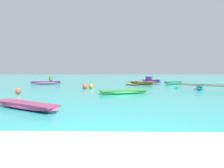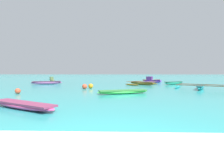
{
  "view_description": "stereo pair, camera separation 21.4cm",
  "coord_description": "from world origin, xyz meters",
  "px_view_note": "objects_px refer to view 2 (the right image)",
  "views": [
    {
      "loc": [
        -0.11,
        -3.38,
        1.65
      ],
      "look_at": [
        -0.55,
        17.06,
        0.25
      ],
      "focal_mm": 28.0,
      "sensor_mm": 36.0,
      "label": 1
    },
    {
      "loc": [
        0.11,
        -3.37,
        1.65
      ],
      "look_at": [
        -0.55,
        17.06,
        0.25
      ],
      "focal_mm": 28.0,
      "sensor_mm": 36.0,
      "label": 2
    }
  ],
  "objects_px": {
    "moored_boat_2": "(201,87)",
    "mooring_buoy_2": "(91,86)",
    "moored_boat_7": "(174,83)",
    "moored_boat_1": "(52,80)",
    "mooring_buoy_1": "(18,91)",
    "moored_boat_4": "(123,92)",
    "moored_boat_6": "(23,105)",
    "moored_boat_3": "(142,83)",
    "moored_boat_0": "(151,81)",
    "moored_boat_5": "(47,83)",
    "mooring_buoy_0": "(85,87)"
  },
  "relations": [
    {
      "from": "moored_boat_2",
      "to": "mooring_buoy_0",
      "type": "height_order",
      "value": "mooring_buoy_0"
    },
    {
      "from": "moored_boat_0",
      "to": "mooring_buoy_1",
      "type": "relative_size",
      "value": 9.29
    },
    {
      "from": "moored_boat_0",
      "to": "mooring_buoy_1",
      "type": "height_order",
      "value": "moored_boat_0"
    },
    {
      "from": "moored_boat_2",
      "to": "mooring_buoy_2",
      "type": "relative_size",
      "value": 10.71
    },
    {
      "from": "moored_boat_5",
      "to": "mooring_buoy_1",
      "type": "bearing_deg",
      "value": -93.57
    },
    {
      "from": "moored_boat_1",
      "to": "mooring_buoy_1",
      "type": "xyz_separation_m",
      "value": [
        3.31,
        -15.63,
        -0.1
      ]
    },
    {
      "from": "moored_boat_2",
      "to": "mooring_buoy_0",
      "type": "xyz_separation_m",
      "value": [
        -11.25,
        -0.23,
        0.04
      ]
    },
    {
      "from": "moored_boat_2",
      "to": "moored_boat_4",
      "type": "xyz_separation_m",
      "value": [
        -7.62,
        -3.82,
        -0.04
      ]
    },
    {
      "from": "mooring_buoy_1",
      "to": "moored_boat_2",
      "type": "bearing_deg",
      "value": 14.55
    },
    {
      "from": "moored_boat_3",
      "to": "moored_boat_4",
      "type": "relative_size",
      "value": 1.09
    },
    {
      "from": "mooring_buoy_1",
      "to": "moored_boat_5",
      "type": "bearing_deg",
      "value": 100.77
    },
    {
      "from": "moored_boat_7",
      "to": "mooring_buoy_1",
      "type": "distance_m",
      "value": 18.32
    },
    {
      "from": "moored_boat_1",
      "to": "moored_boat_3",
      "type": "relative_size",
      "value": 0.58
    },
    {
      "from": "moored_boat_1",
      "to": "moored_boat_4",
      "type": "relative_size",
      "value": 0.63
    },
    {
      "from": "moored_boat_1",
      "to": "mooring_buoy_1",
      "type": "height_order",
      "value": "moored_boat_1"
    },
    {
      "from": "moored_boat_2",
      "to": "moored_boat_7",
      "type": "distance_m",
      "value": 6.37
    },
    {
      "from": "mooring_buoy_2",
      "to": "moored_boat_4",
      "type": "bearing_deg",
      "value": -53.77
    },
    {
      "from": "mooring_buoy_1",
      "to": "moored_boat_4",
      "type": "bearing_deg",
      "value": 1.71
    },
    {
      "from": "moored_boat_3",
      "to": "moored_boat_6",
      "type": "height_order",
      "value": "moored_boat_3"
    },
    {
      "from": "moored_boat_4",
      "to": "mooring_buoy_2",
      "type": "distance_m",
      "value": 5.29
    },
    {
      "from": "moored_boat_5",
      "to": "moored_boat_6",
      "type": "distance_m",
      "value": 16.33
    },
    {
      "from": "moored_boat_3",
      "to": "moored_boat_7",
      "type": "xyz_separation_m",
      "value": [
        4.32,
        0.64,
        0.02
      ]
    },
    {
      "from": "moored_boat_6",
      "to": "moored_boat_7",
      "type": "xyz_separation_m",
      "value": [
        11.72,
        15.75,
        0.06
      ]
    },
    {
      "from": "moored_boat_4",
      "to": "moored_boat_6",
      "type": "distance_m",
      "value": 7.28
    },
    {
      "from": "moored_boat_1",
      "to": "moored_boat_5",
      "type": "height_order",
      "value": "moored_boat_1"
    },
    {
      "from": "moored_boat_4",
      "to": "moored_boat_6",
      "type": "bearing_deg",
      "value": -148.31
    },
    {
      "from": "moored_boat_7",
      "to": "moored_boat_6",
      "type": "bearing_deg",
      "value": -157.6
    },
    {
      "from": "moored_boat_1",
      "to": "mooring_buoy_2",
      "type": "bearing_deg",
      "value": 5.67
    },
    {
      "from": "moored_boat_2",
      "to": "moored_boat_6",
      "type": "distance_m",
      "value": 15.48
    },
    {
      "from": "moored_boat_6",
      "to": "mooring_buoy_1",
      "type": "relative_size",
      "value": 9.4
    },
    {
      "from": "moored_boat_0",
      "to": "moored_boat_2",
      "type": "xyz_separation_m",
      "value": [
        2.67,
        -10.75,
        -0.11
      ]
    },
    {
      "from": "moored_boat_7",
      "to": "mooring_buoy_1",
      "type": "xyz_separation_m",
      "value": [
        -15.07,
        -10.41,
        -0.02
      ]
    },
    {
      "from": "moored_boat_2",
      "to": "mooring_buoy_2",
      "type": "height_order",
      "value": "mooring_buoy_2"
    },
    {
      "from": "moored_boat_3",
      "to": "mooring_buoy_1",
      "type": "xyz_separation_m",
      "value": [
        -10.75,
        -9.77,
        -0.0
      ]
    },
    {
      "from": "moored_boat_3",
      "to": "moored_boat_5",
      "type": "bearing_deg",
      "value": -131.67
    },
    {
      "from": "moored_boat_1",
      "to": "mooring_buoy_2",
      "type": "distance_m",
      "value": 13.83
    },
    {
      "from": "moored_boat_4",
      "to": "mooring_buoy_1",
      "type": "relative_size",
      "value": 9.85
    },
    {
      "from": "moored_boat_5",
      "to": "moored_boat_0",
      "type": "bearing_deg",
      "value": 3.18
    },
    {
      "from": "moored_boat_0",
      "to": "mooring_buoy_2",
      "type": "height_order",
      "value": "moored_boat_0"
    },
    {
      "from": "moored_boat_0",
      "to": "mooring_buoy_0",
      "type": "distance_m",
      "value": 13.94
    },
    {
      "from": "moored_boat_5",
      "to": "moored_boat_7",
      "type": "bearing_deg",
      "value": -13.33
    },
    {
      "from": "moored_boat_2",
      "to": "moored_boat_4",
      "type": "distance_m",
      "value": 8.53
    },
    {
      "from": "moored_boat_4",
      "to": "moored_boat_7",
      "type": "xyz_separation_m",
      "value": [
        7.05,
        10.17,
        0.06
      ]
    },
    {
      "from": "mooring_buoy_1",
      "to": "moored_boat_7",
      "type": "bearing_deg",
      "value": 34.63
    },
    {
      "from": "mooring_buoy_0",
      "to": "moored_boat_3",
      "type": "bearing_deg",
      "value": 43.05
    },
    {
      "from": "mooring_buoy_0",
      "to": "mooring_buoy_2",
      "type": "height_order",
      "value": "mooring_buoy_0"
    },
    {
      "from": "moored_boat_2",
      "to": "mooring_buoy_0",
      "type": "bearing_deg",
      "value": 121.47
    },
    {
      "from": "moored_boat_2",
      "to": "mooring_buoy_1",
      "type": "height_order",
      "value": "moored_boat_2"
    },
    {
      "from": "moored_boat_2",
      "to": "moored_boat_7",
      "type": "height_order",
      "value": "moored_boat_2"
    },
    {
      "from": "moored_boat_4",
      "to": "mooring_buoy_0",
      "type": "relative_size",
      "value": 8.26
    }
  ]
}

